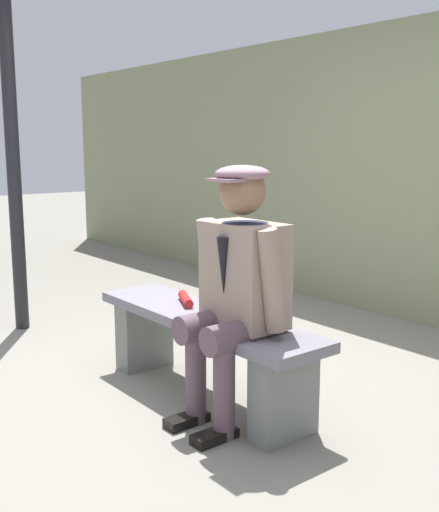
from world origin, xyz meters
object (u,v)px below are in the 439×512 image
Objects in this scene: seated_man at (237,281)px; rolled_magazine at (186,299)px; lamp_post at (9,99)px; bench at (204,341)px.

seated_man is 0.65m from rolled_magazine.
rolled_magazine is at bearing -168.65° from lamp_post.
seated_man is 5.21× the size of rolled_magazine.
seated_man is at bearing 170.48° from rolled_magazine.
bench is 0.32m from rolled_magazine.
seated_man reaches higher than bench.
seated_man is (-0.35, 0.05, 0.42)m from bench.
lamp_post is at bearing 6.12° from seated_man.
rolled_magazine is at bearing -10.93° from bench.
seated_man is 0.45× the size of lamp_post.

